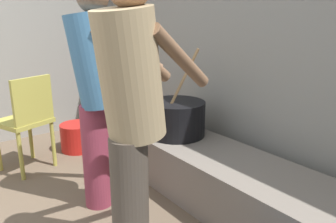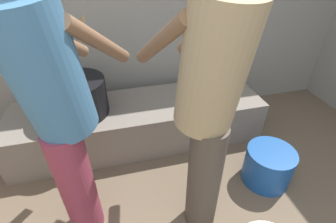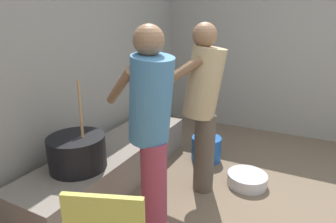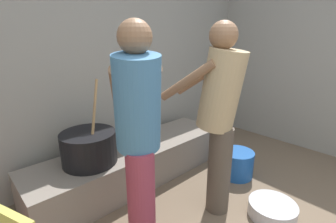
{
  "view_description": "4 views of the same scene",
  "coord_description": "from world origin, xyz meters",
  "px_view_note": "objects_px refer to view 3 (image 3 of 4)",
  "views": [
    {
      "loc": [
        1.7,
        0.2,
        1.37
      ],
      "look_at": [
        0.39,
        1.18,
        0.9
      ],
      "focal_mm": 35.57,
      "sensor_mm": 36.0,
      "label": 1
    },
    {
      "loc": [
        -0.12,
        0.11,
        1.54
      ],
      "look_at": [
        0.16,
        1.21,
        0.75
      ],
      "focal_mm": 25.94,
      "sensor_mm": 36.0,
      "label": 2
    },
    {
      "loc": [
        -2.01,
        0.2,
        1.6
      ],
      "look_at": [
        0.13,
        1.28,
        0.84
      ],
      "focal_mm": 29.45,
      "sensor_mm": 36.0,
      "label": 3
    },
    {
      "loc": [
        -1.27,
        -0.07,
        1.49
      ],
      "look_at": [
        0.25,
        1.55,
        0.81
      ],
      "focal_mm": 25.8,
      "sensor_mm": 36.0,
      "label": 4
    }
  ],
  "objects_px": {
    "cook_in_blue_shirt": "(151,123)",
    "metal_mixing_bowl": "(247,179)",
    "bucket_blue_plastic": "(206,149)",
    "cooking_pot_main": "(77,152)",
    "cook_in_tan_shirt": "(203,101)"
  },
  "relations": [
    {
      "from": "metal_mixing_bowl",
      "to": "bucket_blue_plastic",
      "type": "bearing_deg",
      "value": 59.1
    },
    {
      "from": "cook_in_tan_shirt",
      "to": "metal_mixing_bowl",
      "type": "bearing_deg",
      "value": -55.89
    },
    {
      "from": "cook_in_blue_shirt",
      "to": "cook_in_tan_shirt",
      "type": "xyz_separation_m",
      "value": [
        0.71,
        -0.14,
        0.01
      ]
    },
    {
      "from": "cook_in_blue_shirt",
      "to": "metal_mixing_bowl",
      "type": "distance_m",
      "value": 1.42
    },
    {
      "from": "cook_in_blue_shirt",
      "to": "metal_mixing_bowl",
      "type": "xyz_separation_m",
      "value": [
        0.99,
        -0.56,
        -0.86
      ]
    },
    {
      "from": "cook_in_blue_shirt",
      "to": "metal_mixing_bowl",
      "type": "relative_size",
      "value": 3.96
    },
    {
      "from": "cook_in_blue_shirt",
      "to": "metal_mixing_bowl",
      "type": "bearing_deg",
      "value": -29.54
    },
    {
      "from": "cooking_pot_main",
      "to": "bucket_blue_plastic",
      "type": "height_order",
      "value": "cooking_pot_main"
    },
    {
      "from": "cook_in_tan_shirt",
      "to": "metal_mixing_bowl",
      "type": "xyz_separation_m",
      "value": [
        0.28,
        -0.42,
        -0.86
      ]
    },
    {
      "from": "cooking_pot_main",
      "to": "bucket_blue_plastic",
      "type": "distance_m",
      "value": 1.59
    },
    {
      "from": "metal_mixing_bowl",
      "to": "cook_in_tan_shirt",
      "type": "bearing_deg",
      "value": 124.11
    },
    {
      "from": "cooking_pot_main",
      "to": "metal_mixing_bowl",
      "type": "relative_size",
      "value": 1.85
    },
    {
      "from": "metal_mixing_bowl",
      "to": "cook_in_blue_shirt",
      "type": "bearing_deg",
      "value": 150.46
    },
    {
      "from": "metal_mixing_bowl",
      "to": "cooking_pot_main",
      "type": "bearing_deg",
      "value": 128.49
    },
    {
      "from": "bucket_blue_plastic",
      "to": "cooking_pot_main",
      "type": "bearing_deg",
      "value": 152.14
    }
  ]
}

